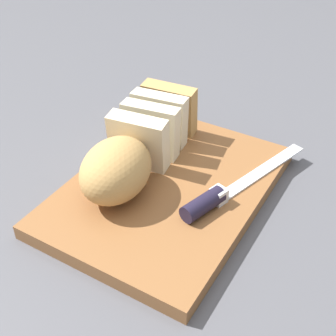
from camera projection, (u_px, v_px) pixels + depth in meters
ground_plane at (168, 195)px, 0.71m from camera, size 3.00×3.00×0.00m
cutting_board at (168, 190)px, 0.70m from camera, size 0.38×0.28×0.02m
bread_loaf at (136, 147)px, 0.70m from camera, size 0.28×0.12×0.09m
bread_knife at (216, 196)px, 0.66m from camera, size 0.26×0.10×0.03m
crumb_near_knife at (144, 183)px, 0.69m from camera, size 0.01×0.01×0.01m
crumb_near_loaf at (163, 160)px, 0.74m from camera, size 0.00×0.00×0.00m
crumb_stray_left at (147, 160)px, 0.74m from camera, size 0.01×0.01×0.01m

